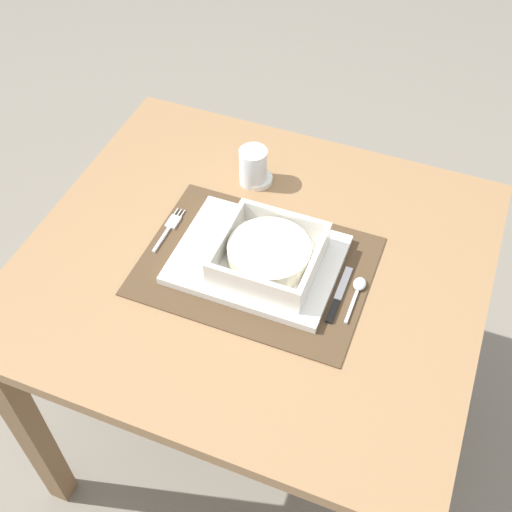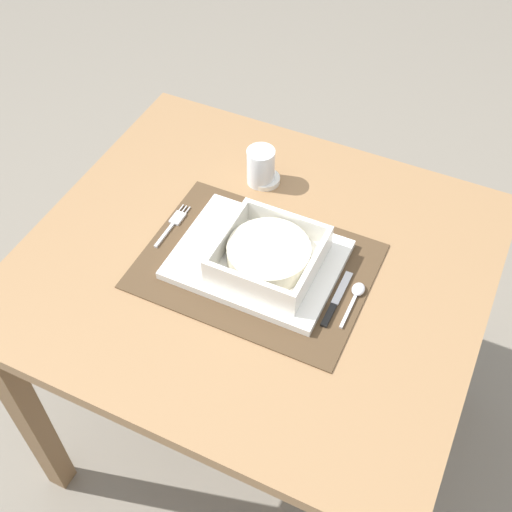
{
  "view_description": "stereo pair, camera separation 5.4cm",
  "coord_description": "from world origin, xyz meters",
  "px_view_note": "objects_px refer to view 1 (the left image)",
  "views": [
    {
      "loc": [
        0.3,
        -0.76,
        1.66
      ],
      "look_at": [
        0.01,
        -0.02,
        0.73
      ],
      "focal_mm": 45.74,
      "sensor_mm": 36.0,
      "label": 1
    },
    {
      "loc": [
        0.35,
        -0.74,
        1.66
      ],
      "look_at": [
        0.01,
        -0.02,
        0.73
      ],
      "focal_mm": 45.74,
      "sensor_mm": 36.0,
      "label": 2
    }
  ],
  "objects_px": {
    "butter_knife": "(338,298)",
    "condiment_saucer": "(257,178)",
    "drinking_glass": "(253,168)",
    "dining_table": "(254,291)",
    "porridge_bowl": "(269,255)",
    "spoon": "(358,288)",
    "bread_knife": "(325,293)",
    "fork": "(170,227)"
  },
  "relations": [
    {
      "from": "bread_knife",
      "to": "drinking_glass",
      "type": "xyz_separation_m",
      "value": [
        -0.24,
        0.24,
        0.03
      ]
    },
    {
      "from": "bread_knife",
      "to": "condiment_saucer",
      "type": "relative_size",
      "value": 2.08
    },
    {
      "from": "drinking_glass",
      "to": "porridge_bowl",
      "type": "bearing_deg",
      "value": -61.64
    },
    {
      "from": "fork",
      "to": "condiment_saucer",
      "type": "height_order",
      "value": "condiment_saucer"
    },
    {
      "from": "condiment_saucer",
      "to": "drinking_glass",
      "type": "bearing_deg",
      "value": -154.68
    },
    {
      "from": "porridge_bowl",
      "to": "dining_table",
      "type": "bearing_deg",
      "value": 156.05
    },
    {
      "from": "porridge_bowl",
      "to": "bread_knife",
      "type": "xyz_separation_m",
      "value": [
        0.12,
        -0.02,
        -0.04
      ]
    },
    {
      "from": "drinking_glass",
      "to": "condiment_saucer",
      "type": "xyz_separation_m",
      "value": [
        0.01,
        0.0,
        -0.03
      ]
    },
    {
      "from": "spoon",
      "to": "condiment_saucer",
      "type": "height_order",
      "value": "condiment_saucer"
    },
    {
      "from": "spoon",
      "to": "drinking_glass",
      "type": "relative_size",
      "value": 1.3
    },
    {
      "from": "bread_knife",
      "to": "drinking_glass",
      "type": "relative_size",
      "value": 1.62
    },
    {
      "from": "fork",
      "to": "butter_knife",
      "type": "bearing_deg",
      "value": -11.77
    },
    {
      "from": "butter_knife",
      "to": "fork",
      "type": "bearing_deg",
      "value": 170.35
    },
    {
      "from": "dining_table",
      "to": "fork",
      "type": "distance_m",
      "value": 0.22
    },
    {
      "from": "spoon",
      "to": "condiment_saucer",
      "type": "relative_size",
      "value": 1.66
    },
    {
      "from": "dining_table",
      "to": "spoon",
      "type": "distance_m",
      "value": 0.23
    },
    {
      "from": "spoon",
      "to": "bread_knife",
      "type": "relative_size",
      "value": 0.8
    },
    {
      "from": "dining_table",
      "to": "bread_knife",
      "type": "xyz_separation_m",
      "value": [
        0.15,
        -0.03,
        0.11
      ]
    },
    {
      "from": "butter_knife",
      "to": "condiment_saucer",
      "type": "distance_m",
      "value": 0.35
    },
    {
      "from": "fork",
      "to": "drinking_glass",
      "type": "height_order",
      "value": "drinking_glass"
    },
    {
      "from": "spoon",
      "to": "bread_knife",
      "type": "bearing_deg",
      "value": -151.07
    },
    {
      "from": "bread_knife",
      "to": "condiment_saucer",
      "type": "xyz_separation_m",
      "value": [
        -0.23,
        0.24,
        0.0
      ]
    },
    {
      "from": "porridge_bowl",
      "to": "drinking_glass",
      "type": "bearing_deg",
      "value": 118.36
    },
    {
      "from": "fork",
      "to": "condiment_saucer",
      "type": "relative_size",
      "value": 1.92
    },
    {
      "from": "porridge_bowl",
      "to": "drinking_glass",
      "type": "relative_size",
      "value": 2.19
    },
    {
      "from": "dining_table",
      "to": "butter_knife",
      "type": "xyz_separation_m",
      "value": [
        0.18,
        -0.04,
        0.11
      ]
    },
    {
      "from": "fork",
      "to": "spoon",
      "type": "xyz_separation_m",
      "value": [
        0.4,
        -0.02,
        0.0
      ]
    },
    {
      "from": "bread_knife",
      "to": "spoon",
      "type": "bearing_deg",
      "value": 34.23
    },
    {
      "from": "porridge_bowl",
      "to": "fork",
      "type": "height_order",
      "value": "porridge_bowl"
    },
    {
      "from": "spoon",
      "to": "bread_knife",
      "type": "height_order",
      "value": "spoon"
    },
    {
      "from": "butter_knife",
      "to": "bread_knife",
      "type": "xyz_separation_m",
      "value": [
        -0.02,
        0.0,
        0.0
      ]
    },
    {
      "from": "dining_table",
      "to": "butter_knife",
      "type": "relative_size",
      "value": 6.59
    },
    {
      "from": "butter_knife",
      "to": "drinking_glass",
      "type": "relative_size",
      "value": 1.59
    },
    {
      "from": "dining_table",
      "to": "porridge_bowl",
      "type": "relative_size",
      "value": 4.79
    },
    {
      "from": "condiment_saucer",
      "to": "bread_knife",
      "type": "bearing_deg",
      "value": -46.53
    },
    {
      "from": "drinking_glass",
      "to": "fork",
      "type": "bearing_deg",
      "value": -118.56
    },
    {
      "from": "dining_table",
      "to": "drinking_glass",
      "type": "relative_size",
      "value": 10.48
    },
    {
      "from": "spoon",
      "to": "condiment_saucer",
      "type": "bearing_deg",
      "value": 142.12
    },
    {
      "from": "condiment_saucer",
      "to": "dining_table",
      "type": "bearing_deg",
      "value": -70.14
    },
    {
      "from": "porridge_bowl",
      "to": "spoon",
      "type": "height_order",
      "value": "porridge_bowl"
    },
    {
      "from": "bread_knife",
      "to": "drinking_glass",
      "type": "bearing_deg",
      "value": 139.09
    },
    {
      "from": "spoon",
      "to": "condiment_saucer",
      "type": "distance_m",
      "value": 0.35
    }
  ]
}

